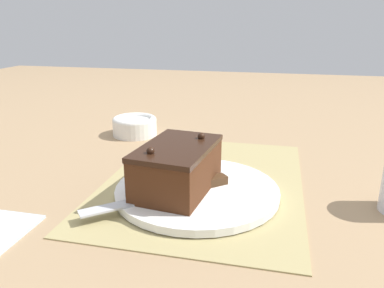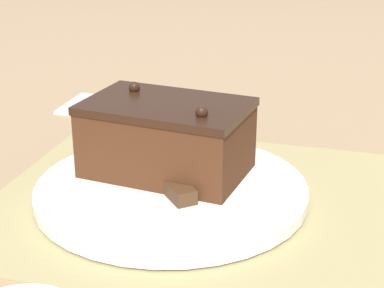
# 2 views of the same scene
# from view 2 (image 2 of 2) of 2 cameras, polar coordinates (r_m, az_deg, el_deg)

# --- Properties ---
(ground_plane) EXTENTS (3.00, 3.00, 0.00)m
(ground_plane) POSITION_cam_2_polar(r_m,az_deg,el_deg) (0.62, 3.37, -5.57)
(ground_plane) COLOR #9E7F5B
(placemat_woven) EXTENTS (0.46, 0.34, 0.00)m
(placemat_woven) POSITION_cam_2_polar(r_m,az_deg,el_deg) (0.62, 3.38, -5.41)
(placemat_woven) COLOR tan
(placemat_woven) RESTS_ON ground_plane
(cake_plate) EXTENTS (0.27, 0.27, 0.01)m
(cake_plate) POSITION_cam_2_polar(r_m,az_deg,el_deg) (0.63, -1.77, -4.00)
(cake_plate) COLOR white
(cake_plate) RESTS_ON placemat_woven
(chocolate_cake) EXTENTS (0.17, 0.12, 0.08)m
(chocolate_cake) POSITION_cam_2_polar(r_m,az_deg,el_deg) (0.64, -2.26, 0.61)
(chocolate_cake) COLOR #472614
(chocolate_cake) RESTS_ON cake_plate
(serving_knife) EXTENTS (0.17, 0.20, 0.01)m
(serving_knife) POSITION_cam_2_polar(r_m,az_deg,el_deg) (0.65, -3.31, -2.30)
(serving_knife) COLOR #472D19
(serving_knife) RESTS_ON cake_plate
(folded_napkin) EXTENTS (0.11, 0.09, 0.01)m
(folded_napkin) POSITION_cam_2_polar(r_m,az_deg,el_deg) (0.90, -7.84, 3.45)
(folded_napkin) COLOR silver
(folded_napkin) RESTS_ON ground_plane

